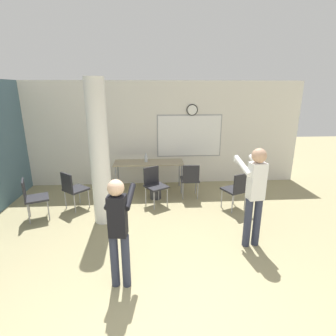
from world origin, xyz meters
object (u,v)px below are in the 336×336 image
person_playing_front (119,225)px  person_playing_side (255,190)px  chair_table_front (154,183)px  chair_table_right (190,178)px  chair_by_left_wall (33,196)px  chair_mid_room (236,188)px  bottle_on_table (146,158)px  folding_table (149,164)px  chair_near_pillar (73,188)px

person_playing_front → person_playing_side: (2.12, 0.83, 0.10)m
chair_table_front → chair_table_right: (0.87, 0.31, 0.00)m
chair_by_left_wall → chair_mid_room: 4.26m
person_playing_side → bottle_on_table: bearing=123.7°
chair_mid_room → chair_table_right: size_ratio=1.00×
chair_by_left_wall → person_playing_front: person_playing_front is taller
chair_mid_room → person_playing_side: 1.44m
chair_by_left_wall → chair_table_front: same height
chair_table_front → folding_table: bearing=98.2°
person_playing_side → chair_table_front: bearing=132.1°
folding_table → chair_table_right: size_ratio=2.05×
chair_near_pillar → person_playing_side: 3.80m
chair_by_left_wall → person_playing_front: bearing=-45.9°
chair_mid_room → chair_near_pillar: (-3.57, 0.28, 0.00)m
chair_mid_room → chair_table_right: (-0.91, 0.74, 0.00)m
chair_table_front → person_playing_side: person_playing_side is taller
folding_table → person_playing_front: 3.54m
person_playing_side → chair_near_pillar: bearing=154.5°
chair_by_left_wall → person_playing_side: size_ratio=0.51×
bottle_on_table → chair_near_pillar: bearing=-145.9°
chair_table_front → chair_mid_room: bearing=-13.8°
chair_near_pillar → person_playing_side: (3.40, -1.63, 0.50)m
folding_table → person_playing_side: person_playing_side is taller
chair_by_left_wall → chair_near_pillar: size_ratio=1.00×
chair_mid_room → chair_table_front: (-1.78, 0.44, 0.00)m
chair_table_front → person_playing_side: size_ratio=0.51×
chair_by_left_wall → person_playing_side: bearing=-16.4°
chair_near_pillar → chair_by_left_wall: bearing=-148.4°
chair_mid_room → person_playing_front: size_ratio=0.57×
chair_by_left_wall → person_playing_side: person_playing_side is taller
person_playing_front → chair_table_front: bearing=79.0°
chair_near_pillar → chair_table_right: bearing=9.8°
chair_near_pillar → chair_table_right: (2.67, 0.46, 0.00)m
folding_table → person_playing_side: bearing=-57.0°
chair_by_left_wall → chair_mid_room: bearing=1.9°
chair_table_front → bottle_on_table: bearing=102.0°
bottle_on_table → chair_table_front: size_ratio=0.26×
bottle_on_table → chair_mid_room: (1.98, -1.36, -0.35)m
folding_table → chair_mid_room: chair_mid_room is taller
chair_near_pillar → person_playing_side: size_ratio=0.51×
chair_by_left_wall → chair_near_pillar: 0.81m
bottle_on_table → chair_by_left_wall: bearing=-146.7°
chair_near_pillar → chair_table_front: 1.80m
chair_table_front → person_playing_front: bearing=-101.0°
chair_by_left_wall → chair_table_front: 2.55m
person_playing_front → bottle_on_table: bearing=85.0°
chair_by_left_wall → person_playing_side: (4.09, -1.20, 0.50)m
chair_table_right → person_playing_side: (0.74, -2.09, 0.50)m
chair_near_pillar → folding_table: bearing=32.3°
chair_table_front → chair_near_pillar: bearing=-175.0°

